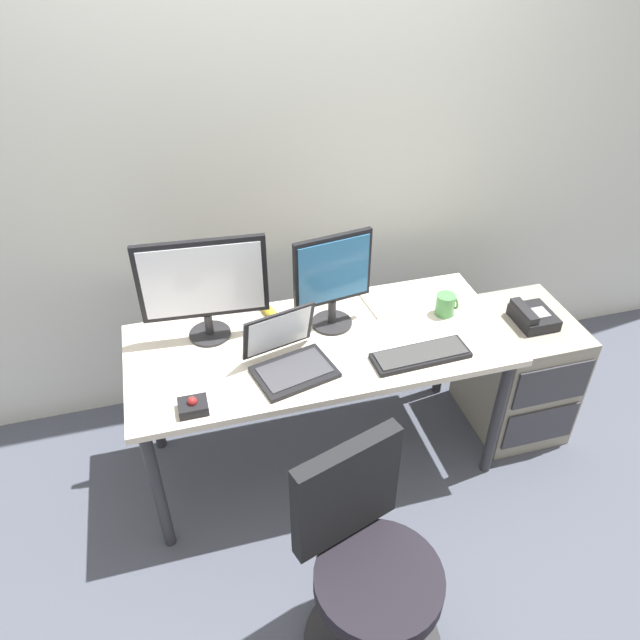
# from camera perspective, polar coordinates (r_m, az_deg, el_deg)

# --- Properties ---
(ground_plane) EXTENTS (8.00, 8.00, 0.00)m
(ground_plane) POSITION_cam_1_polar(r_m,az_deg,el_deg) (3.13, 0.00, -12.56)
(ground_plane) COLOR #464A57
(back_wall) EXTENTS (6.00, 0.10, 2.80)m
(back_wall) POSITION_cam_1_polar(r_m,az_deg,el_deg) (2.89, -3.85, 16.95)
(back_wall) COLOR silver
(back_wall) RESTS_ON ground
(desk) EXTENTS (1.63, 0.69, 0.73)m
(desk) POSITION_cam_1_polar(r_m,az_deg,el_deg) (2.67, 0.00, -3.39)
(desk) COLOR beige
(desk) RESTS_ON ground
(file_cabinet) EXTENTS (0.42, 0.53, 0.64)m
(file_cabinet) POSITION_cam_1_polar(r_m,az_deg,el_deg) (3.25, 17.89, -4.54)
(file_cabinet) COLOR gray
(file_cabinet) RESTS_ON ground
(desk_phone) EXTENTS (0.17, 0.20, 0.09)m
(desk_phone) POSITION_cam_1_polar(r_m,az_deg,el_deg) (3.03, 19.16, 0.32)
(desk_phone) COLOR black
(desk_phone) RESTS_ON file_cabinet
(office_chair) EXTENTS (0.52, 0.54, 0.92)m
(office_chair) POSITION_cam_1_polar(r_m,az_deg,el_deg) (2.29, 4.42, -22.45)
(office_chair) COLOR black
(office_chair) RESTS_ON ground
(monitor_main) EXTENTS (0.53, 0.18, 0.47)m
(monitor_main) POSITION_cam_1_polar(r_m,az_deg,el_deg) (2.55, -10.81, 3.29)
(monitor_main) COLOR #262628
(monitor_main) RESTS_ON desk
(monitor_side) EXTENTS (0.35, 0.18, 0.44)m
(monitor_side) POSITION_cam_1_polar(r_m,az_deg,el_deg) (2.58, 1.19, 3.99)
(monitor_side) COLOR #262628
(monitor_side) RESTS_ON desk
(keyboard) EXTENTS (0.42, 0.15, 0.03)m
(keyboard) POSITION_cam_1_polar(r_m,az_deg,el_deg) (2.57, 9.34, -3.24)
(keyboard) COLOR black
(keyboard) RESTS_ON desk
(laptop) EXTENTS (0.37, 0.34, 0.24)m
(laptop) POSITION_cam_1_polar(r_m,az_deg,el_deg) (2.47, -2.92, -3.44)
(laptop) COLOR black
(laptop) RESTS_ON desk
(trackball_mouse) EXTENTS (0.11, 0.09, 0.07)m
(trackball_mouse) POSITION_cam_1_polar(r_m,az_deg,el_deg) (2.35, -11.73, -7.84)
(trackball_mouse) COLOR black
(trackball_mouse) RESTS_ON desk
(coffee_mug) EXTENTS (0.10, 0.09, 0.10)m
(coffee_mug) POSITION_cam_1_polar(r_m,az_deg,el_deg) (2.81, 11.63, 1.43)
(coffee_mug) COLOR #468947
(coffee_mug) RESTS_ON desk
(paper_notepad) EXTENTS (0.17, 0.22, 0.01)m
(paper_notepad) POSITION_cam_1_polar(r_m,az_deg,el_deg) (2.86, 5.85, 1.58)
(paper_notepad) COLOR white
(paper_notepad) RESTS_ON desk
(banana) EXTENTS (0.10, 0.19, 0.04)m
(banana) POSITION_cam_1_polar(r_m,az_deg,el_deg) (2.77, -4.62, 0.73)
(banana) COLOR yellow
(banana) RESTS_ON desk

